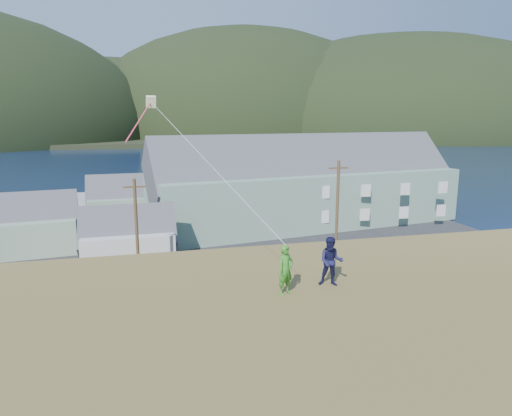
{
  "coord_description": "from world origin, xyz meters",
  "views": [
    {
      "loc": [
        -1.81,
        -32.29,
        13.04
      ],
      "look_at": [
        3.3,
        -11.55,
        8.8
      ],
      "focal_mm": 32.0,
      "sensor_mm": 36.0,
      "label": 1
    }
  ],
  "objects_px": {
    "shed_palegreen_near": "(25,226)",
    "wharf": "(118,201)",
    "shed_palegreen_far": "(134,201)",
    "lodge": "(308,183)",
    "kite_flyer_green": "(286,270)",
    "shed_white": "(129,238)",
    "kite_flyer_navy": "(331,261)"
  },
  "relations": [
    {
      "from": "shed_palegreen_near",
      "to": "kite_flyer_navy",
      "type": "relative_size",
      "value": 5.96
    },
    {
      "from": "shed_white",
      "to": "shed_palegreen_far",
      "type": "bearing_deg",
      "value": 88.28
    },
    {
      "from": "shed_palegreen_far",
      "to": "kite_flyer_green",
      "type": "height_order",
      "value": "kite_flyer_green"
    },
    {
      "from": "wharf",
      "to": "shed_palegreen_far",
      "type": "xyz_separation_m",
      "value": [
        2.72,
        -14.25,
        2.41
      ]
    },
    {
      "from": "shed_palegreen_near",
      "to": "shed_white",
      "type": "relative_size",
      "value": 1.26
    },
    {
      "from": "shed_palegreen_far",
      "to": "shed_white",
      "type": "bearing_deg",
      "value": -93.62
    },
    {
      "from": "lodge",
      "to": "shed_palegreen_near",
      "type": "distance_m",
      "value": 31.34
    },
    {
      "from": "shed_white",
      "to": "kite_flyer_green",
      "type": "relative_size",
      "value": 4.92
    },
    {
      "from": "wharf",
      "to": "shed_palegreen_near",
      "type": "relative_size",
      "value": 2.48
    },
    {
      "from": "kite_flyer_green",
      "to": "shed_white",
      "type": "bearing_deg",
      "value": 74.7
    },
    {
      "from": "kite_flyer_green",
      "to": "kite_flyer_navy",
      "type": "bearing_deg",
      "value": -15.51
    },
    {
      "from": "lodge",
      "to": "kite_flyer_green",
      "type": "distance_m",
      "value": 41.15
    },
    {
      "from": "wharf",
      "to": "shed_white",
      "type": "distance_m",
      "value": 31.81
    },
    {
      "from": "shed_white",
      "to": "kite_flyer_green",
      "type": "height_order",
      "value": "kite_flyer_green"
    },
    {
      "from": "wharf",
      "to": "kite_flyer_navy",
      "type": "height_order",
      "value": "kite_flyer_navy"
    },
    {
      "from": "kite_flyer_green",
      "to": "shed_palegreen_far",
      "type": "bearing_deg",
      "value": 69.57
    },
    {
      "from": "wharf",
      "to": "lodge",
      "type": "xyz_separation_m",
      "value": [
        23.53,
        -20.19,
        4.71
      ]
    },
    {
      "from": "shed_palegreen_far",
      "to": "kite_flyer_navy",
      "type": "xyz_separation_m",
      "value": [
        7.7,
        -43.79,
        5.22
      ]
    },
    {
      "from": "shed_palegreen_near",
      "to": "wharf",
      "type": "bearing_deg",
      "value": 66.5
    },
    {
      "from": "lodge",
      "to": "shed_palegreen_near",
      "type": "height_order",
      "value": "lodge"
    },
    {
      "from": "shed_palegreen_near",
      "to": "shed_palegreen_far",
      "type": "distance_m",
      "value": 14.73
    },
    {
      "from": "lodge",
      "to": "kite_flyer_navy",
      "type": "height_order",
      "value": "lodge"
    },
    {
      "from": "shed_white",
      "to": "kite_flyer_green",
      "type": "bearing_deg",
      "value": -78.47
    },
    {
      "from": "wharf",
      "to": "shed_palegreen_near",
      "type": "bearing_deg",
      "value": -106.37
    },
    {
      "from": "shed_palegreen_near",
      "to": "kite_flyer_navy",
      "type": "distance_m",
      "value": 37.9
    },
    {
      "from": "shed_palegreen_near",
      "to": "shed_palegreen_far",
      "type": "xyz_separation_m",
      "value": [
        10.06,
        10.75,
        0.17
      ]
    },
    {
      "from": "wharf",
      "to": "lodge",
      "type": "relative_size",
      "value": 0.66
    },
    {
      "from": "lodge",
      "to": "shed_white",
      "type": "xyz_separation_m",
      "value": [
        -20.96,
        -11.45,
        -2.63
      ]
    },
    {
      "from": "wharf",
      "to": "shed_palegreen_near",
      "type": "xyz_separation_m",
      "value": [
        -7.34,
        -25.0,
        2.24
      ]
    },
    {
      "from": "lodge",
      "to": "kite_flyer_green",
      "type": "xyz_separation_m",
      "value": [
        -14.9,
        -38.24,
        2.89
      ]
    },
    {
      "from": "shed_palegreen_near",
      "to": "shed_palegreen_far",
      "type": "relative_size",
      "value": 0.92
    },
    {
      "from": "shed_palegreen_near",
      "to": "shed_palegreen_far",
      "type": "bearing_deg",
      "value": 39.76
    }
  ]
}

